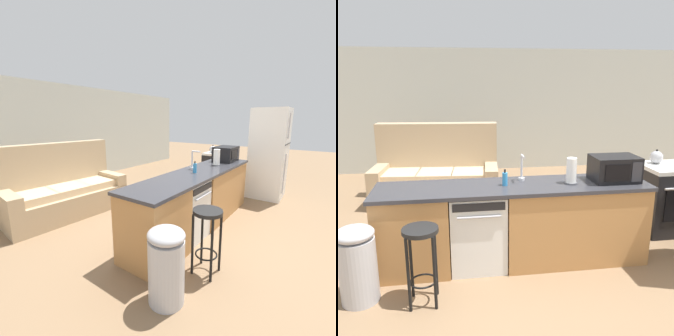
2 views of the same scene
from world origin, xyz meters
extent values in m
plane|color=#896B4C|center=(0.00, 0.00, 0.00)|extent=(24.00, 24.00, 0.00)
cube|color=beige|center=(0.30, 4.20, 1.30)|extent=(10.00, 0.06, 2.60)
cube|color=#B77F47|center=(-0.93, 0.00, 0.43)|extent=(0.75, 0.62, 0.86)
cube|color=#B77F47|center=(0.83, 0.00, 0.43)|extent=(1.55, 0.62, 0.86)
cube|color=#333338|center=(0.15, 0.00, 0.88)|extent=(2.94, 0.66, 0.04)
cube|color=#49331C|center=(0.15, 0.00, 0.04)|extent=(2.86, 0.56, 0.08)
cube|color=white|center=(-0.25, 0.00, 0.42)|extent=(0.58, 0.58, 0.84)
cube|color=black|center=(-0.25, -0.30, 0.78)|extent=(0.52, 0.01, 0.08)
cylinder|color=#B2B2B7|center=(-0.25, -0.31, 0.68)|extent=(0.44, 0.02, 0.02)
cube|color=black|center=(2.35, 0.55, 0.42)|extent=(0.76, 0.64, 0.85)
cube|color=silver|center=(2.35, 0.55, 0.88)|extent=(0.76, 0.64, 0.05)
torus|color=black|center=(2.18, 0.42, 0.89)|extent=(0.16, 0.16, 0.01)
torus|color=black|center=(2.18, 0.68, 0.89)|extent=(0.16, 0.16, 0.01)
cube|color=black|center=(1.27, 0.00, 1.04)|extent=(0.50, 0.36, 0.28)
cube|color=black|center=(1.23, -0.18, 1.04)|extent=(0.27, 0.01, 0.18)
cube|color=#2D2D33|center=(1.44, -0.18, 1.04)|extent=(0.11, 0.01, 0.21)
cylinder|color=silver|center=(0.26, 0.17, 0.92)|extent=(0.07, 0.07, 0.03)
cylinder|color=silver|center=(0.26, 0.17, 1.06)|extent=(0.02, 0.02, 0.26)
cylinder|color=silver|center=(0.26, 0.10, 1.19)|extent=(0.02, 0.14, 0.02)
cylinder|color=#4C4C51|center=(0.77, -0.03, 0.91)|extent=(0.14, 0.14, 0.01)
cylinder|color=white|center=(0.77, -0.03, 1.05)|extent=(0.11, 0.11, 0.27)
cylinder|color=#338CCC|center=(0.05, 0.00, 0.97)|extent=(0.06, 0.06, 0.14)
cylinder|color=black|center=(0.05, 0.00, 1.06)|extent=(0.02, 0.02, 0.04)
sphere|color=#B2B2B7|center=(2.18, 0.68, 0.99)|extent=(0.17, 0.17, 0.17)
sphere|color=black|center=(2.18, 0.68, 1.08)|extent=(0.03, 0.03, 0.03)
cone|color=#B2B2B7|center=(2.26, 0.68, 1.00)|extent=(0.08, 0.04, 0.06)
cylinder|color=black|center=(-0.79, -0.63, 0.72)|extent=(0.32, 0.32, 0.04)
cylinder|color=black|center=(-0.90, -0.74, 0.35)|extent=(0.03, 0.03, 0.70)
cylinder|color=black|center=(-0.68, -0.74, 0.35)|extent=(0.03, 0.03, 0.70)
cylinder|color=black|center=(-0.90, -0.51, 0.35)|extent=(0.03, 0.03, 0.70)
cylinder|color=black|center=(-0.68, -0.51, 0.35)|extent=(0.03, 0.03, 0.70)
torus|color=black|center=(-0.79, -0.63, 0.22)|extent=(0.25, 0.25, 0.02)
cylinder|color=#B7B7BC|center=(-1.38, -0.51, 0.31)|extent=(0.34, 0.34, 0.62)
ellipsoid|color=#B7B7BC|center=(-1.38, -0.51, 0.67)|extent=(0.35, 0.35, 0.14)
cube|color=tan|center=(-0.77, 2.14, 0.21)|extent=(2.07, 1.07, 0.42)
cube|color=tan|center=(-0.75, 2.47, 0.64)|extent=(2.01, 0.41, 1.27)
cube|color=tan|center=(-1.67, 2.22, 0.31)|extent=(0.28, 0.91, 0.62)
cube|color=tan|center=(0.12, 2.06, 0.31)|extent=(0.28, 0.91, 0.62)
cube|color=beige|center=(-1.33, 2.13, 0.48)|extent=(0.61, 0.68, 0.12)
cube|color=beige|center=(-0.78, 2.09, 0.48)|extent=(0.61, 0.68, 0.12)
cube|color=beige|center=(-0.23, 2.04, 0.48)|extent=(0.61, 0.68, 0.12)
camera|label=1|loc=(-2.85, -1.58, 1.67)|focal=24.00mm
camera|label=2|loc=(-0.47, -3.58, 2.02)|focal=38.00mm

